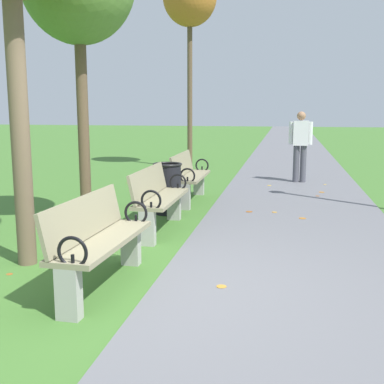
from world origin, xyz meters
TOP-DOWN VIEW (x-y plane):
  - ground_plane at (0.00, 0.00)m, footprint 80.00×80.00m
  - paved_walkway at (1.43, 18.00)m, footprint 2.85×44.00m
  - park_bench_1 at (-0.50, -0.11)m, footprint 0.53×1.62m
  - park_bench_2 at (-0.50, 2.15)m, footprint 0.48×1.60m
  - park_bench_3 at (-0.50, 4.40)m, footprint 0.48×1.60m
  - pedestrian_walking at (1.56, 7.11)m, footprint 0.53×0.23m
  - trash_bin at (-0.65, 3.30)m, footprint 0.48×0.48m
  - scattered_leaves at (0.30, 4.29)m, footprint 4.55×6.85m

SIDE VIEW (x-z plane):
  - ground_plane at x=0.00m, z-range 0.00..0.00m
  - paved_walkway at x=1.43m, z-range 0.00..0.02m
  - scattered_leaves at x=0.30m, z-range 0.00..0.03m
  - trash_bin at x=-0.65m, z-range 0.00..0.84m
  - park_bench_1 at x=-0.50m, z-range 0.04..0.93m
  - park_bench_2 at x=-0.50m, z-range 0.04..0.93m
  - park_bench_3 at x=-0.50m, z-range 0.04..0.93m
  - pedestrian_walking at x=1.56m, z-range 0.12..1.74m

